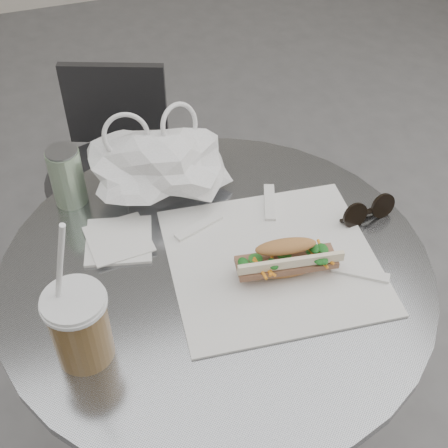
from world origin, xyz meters
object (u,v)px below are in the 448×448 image
object	(u,v)px
chair_far	(119,203)
iced_coffee	(79,325)
sunglasses	(368,212)
drink_can	(67,176)
cafe_table	(217,357)
banh_mi	(286,259)

from	to	relation	value
chair_far	iced_coffee	bearing A→B (deg)	98.39
sunglasses	drink_can	distance (m)	0.57
chair_far	drink_can	bearing A→B (deg)	93.32
chair_far	cafe_table	bearing A→B (deg)	116.44
iced_coffee	drink_can	distance (m)	0.36
banh_mi	sunglasses	xyz separation A→B (m)	(0.20, 0.08, -0.02)
banh_mi	sunglasses	bearing A→B (deg)	28.95
chair_far	iced_coffee	xyz separation A→B (m)	(-0.17, -0.80, 0.50)
cafe_table	chair_far	xyz separation A→B (m)	(-0.08, 0.70, -0.15)
banh_mi	drink_can	xyz separation A→B (m)	(-0.32, 0.31, 0.02)
iced_coffee	sunglasses	size ratio (longest dim) A/B	2.47
chair_far	banh_mi	bearing A→B (deg)	123.97
cafe_table	sunglasses	distance (m)	0.43
cafe_table	drink_can	world-z (taller)	drink_can
sunglasses	cafe_table	bearing A→B (deg)	178.20
chair_far	iced_coffee	world-z (taller)	iced_coffee
banh_mi	iced_coffee	world-z (taller)	iced_coffee
chair_far	drink_can	size ratio (longest dim) A/B	5.75
banh_mi	sunglasses	size ratio (longest dim) A/B	1.94
chair_far	iced_coffee	distance (m)	0.96
iced_coffee	drink_can	world-z (taller)	iced_coffee
banh_mi	drink_can	distance (m)	0.44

